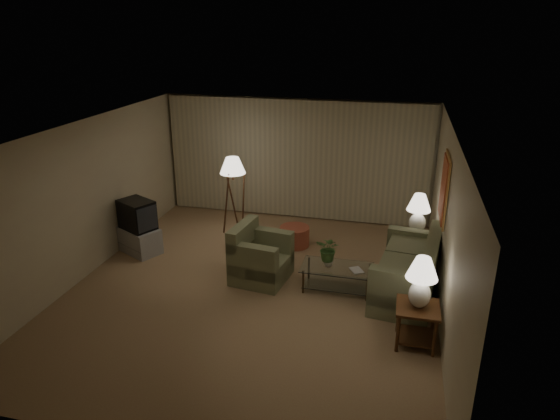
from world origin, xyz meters
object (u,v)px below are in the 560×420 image
object	(u,v)px
ottoman	(295,236)
side_table_near	(417,318)
sofa	(406,272)
table_lamp_near	(421,278)
table_lamp_far	(418,210)
vase	(328,262)
crt_tv	(137,215)
tv_cabinet	(140,240)
floor_lamp	(234,194)
side_table_far	(415,243)
armchair	(261,259)
coffee_table	(337,274)

from	to	relation	value
ottoman	side_table_near	bearing A→B (deg)	-50.26
sofa	table_lamp_near	world-z (taller)	table_lamp_near
side_table_near	table_lamp_near	distance (m)	0.62
table_lamp_far	vase	distance (m)	2.03
table_lamp_near	vase	xyz separation A→B (m)	(-1.42, 1.25, -0.55)
crt_tv	ottoman	xyz separation A→B (m)	(2.87, 1.01, -0.58)
tv_cabinet	floor_lamp	size ratio (longest dim) A/B	0.58
side_table_far	vase	xyz separation A→B (m)	(-1.42, -1.35, 0.10)
armchair	side_table_near	distance (m)	2.91
table_lamp_far	ottoman	size ratio (longest dim) A/B	1.26
table_lamp_near	crt_tv	world-z (taller)	table_lamp_near
armchair	tv_cabinet	size ratio (longest dim) A/B	1.23
side_table_near	side_table_far	size ratio (longest dim) A/B	1.00
armchair	table_lamp_far	distance (m)	2.98
coffee_table	sofa	bearing A→B (deg)	5.10
side_table_far	crt_tv	world-z (taller)	crt_tv
table_lamp_far	coffee_table	xyz separation A→B (m)	(-1.27, -1.35, -0.76)
sofa	floor_lamp	xyz separation A→B (m)	(-3.58, 1.84, 0.45)
armchair	coffee_table	size ratio (longest dim) A/B	0.98
side_table_far	floor_lamp	xyz separation A→B (m)	(-3.73, 0.59, 0.47)
side_table_far	coffee_table	xyz separation A→B (m)	(-1.27, -1.35, -0.11)
side_table_near	table_lamp_near	bearing A→B (deg)	159.44
table_lamp_near	vase	bearing A→B (deg)	138.64
table_lamp_far	vase	world-z (taller)	table_lamp_far
tv_cabinet	floor_lamp	xyz separation A→B (m)	(1.47, 1.39, 0.61)
side_table_near	floor_lamp	size ratio (longest dim) A/B	0.37
armchair	coffee_table	distance (m)	1.33
side_table_near	table_lamp_far	xyz separation A→B (m)	(-0.00, 2.60, 0.63)
armchair	vase	size ratio (longest dim) A/B	7.57
table_lamp_far	coffee_table	bearing A→B (deg)	-133.25
table_lamp_far	tv_cabinet	xyz separation A→B (m)	(-5.20, -0.81, -0.79)
coffee_table	crt_tv	world-z (taller)	crt_tv
coffee_table	floor_lamp	xyz separation A→B (m)	(-2.46, 1.94, 0.58)
coffee_table	tv_cabinet	xyz separation A→B (m)	(-3.93, 0.54, -0.03)
sofa	armchair	world-z (taller)	sofa
armchair	side_table_near	world-z (taller)	armchair
tv_cabinet	coffee_table	bearing A→B (deg)	19.39
side_table_near	ottoman	distance (m)	3.65
side_table_near	vase	world-z (taller)	side_table_near
side_table_far	sofa	bearing A→B (deg)	-96.84
side_table_near	sofa	bearing A→B (deg)	96.34
sofa	ottoman	distance (m)	2.63
table_lamp_far	ottoman	world-z (taller)	table_lamp_far
armchair	table_lamp_near	distance (m)	2.98
armchair	ottoman	xyz separation A→B (m)	(0.27, 1.50, -0.19)
side_table_near	floor_lamp	world-z (taller)	floor_lamp
side_table_far	vase	size ratio (longest dim) A/B	3.89
table_lamp_near	table_lamp_far	world-z (taller)	table_lamp_far
armchair	vase	xyz separation A→B (m)	(1.18, -0.05, 0.10)
side_table_near	crt_tv	bearing A→B (deg)	160.99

